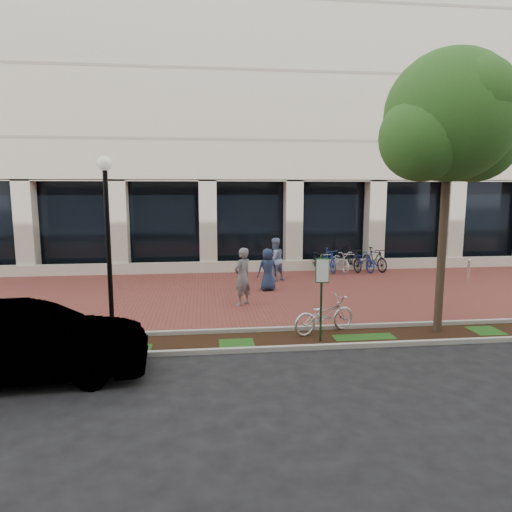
{
  "coord_description": "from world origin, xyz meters",
  "views": [
    {
      "loc": [
        -2.23,
        -16.28,
        3.84
      ],
      "look_at": [
        -0.42,
        -0.8,
        1.52
      ],
      "focal_mm": 32.0,
      "sensor_mm": 36.0,
      "label": 1
    }
  ],
  "objects": [
    {
      "name": "lamppost",
      "position": [
        -4.57,
        -4.72,
        2.6
      ],
      "size": [
        0.36,
        0.36,
        4.62
      ],
      "color": "black",
      "rests_on": "ground"
    },
    {
      "name": "pedestrian_mid",
      "position": [
        0.72,
        2.28,
        0.9
      ],
      "size": [
        1.1,
        1.02,
        1.81
      ],
      "primitive_type": "imported",
      "rotation": [
        0.0,
        0.0,
        3.64
      ],
      "color": "#7D90BB",
      "rests_on": "ground"
    },
    {
      "name": "parking_sign",
      "position": [
        0.67,
        -5.46,
        1.44
      ],
      "size": [
        0.34,
        0.07,
        2.23
      ],
      "rotation": [
        0.0,
        0.0,
        -0.18
      ],
      "color": "#153C1E",
      "rests_on": "ground"
    },
    {
      "name": "bollard",
      "position": [
        8.45,
        0.79,
        0.52
      ],
      "size": [
        0.12,
        0.12,
        1.03
      ],
      "color": "silver",
      "rests_on": "ground"
    },
    {
      "name": "pedestrian_left",
      "position": [
        -0.97,
        -1.58,
        0.96
      ],
      "size": [
        0.83,
        0.81,
        1.92
      ],
      "primitive_type": "imported",
      "rotation": [
        0.0,
        0.0,
        3.89
      ],
      "color": "slate",
      "rests_on": "ground"
    },
    {
      "name": "sedan_near_curb",
      "position": [
        -5.78,
        -7.07,
        0.77
      ],
      "size": [
        4.77,
        1.96,
        1.54
      ],
      "primitive_type": "imported",
      "rotation": [
        0.0,
        0.0,
        1.64
      ],
      "color": "silver",
      "rests_on": "ground"
    },
    {
      "name": "curb_plaza_side",
      "position": [
        0.0,
        -4.5,
        0.06
      ],
      "size": [
        40.0,
        0.12,
        0.12
      ],
      "primitive_type": "cube",
      "color": "#A5A69C",
      "rests_on": "ground"
    },
    {
      "name": "brick_plaza",
      "position": [
        0.0,
        0.0,
        0.01
      ],
      "size": [
        40.0,
        9.0,
        0.01
      ],
      "primitive_type": "cube",
      "color": "brown",
      "rests_on": "ground"
    },
    {
      "name": "locked_bicycle",
      "position": [
        0.95,
        -4.76,
        0.5
      ],
      "size": [
        2.01,
        1.32,
        1.0
      ],
      "primitive_type": "imported",
      "rotation": [
        0.0,
        0.0,
        1.95
      ],
      "color": "silver",
      "rests_on": "ground"
    },
    {
      "name": "curb_street_side",
      "position": [
        0.0,
        -6.0,
        0.06
      ],
      "size": [
        40.0,
        0.12,
        0.12
      ],
      "primitive_type": "cube",
      "color": "#A5A69C",
      "rests_on": "ground"
    },
    {
      "name": "street_tree",
      "position": [
        4.1,
        -4.96,
        5.44
      ],
      "size": [
        3.97,
        3.31,
        7.31
      ],
      "color": "#4D392C",
      "rests_on": "ground"
    },
    {
      "name": "near_office_building",
      "position": [
        0.0,
        10.47,
        10.05
      ],
      "size": [
        40.0,
        12.12,
        16.0
      ],
      "color": "beige",
      "rests_on": "ground"
    },
    {
      "name": "bike_rack_cluster",
      "position": [
        4.34,
        4.04,
        0.52
      ],
      "size": [
        3.61,
        1.99,
        1.1
      ],
      "rotation": [
        0.0,
        0.0,
        0.13
      ],
      "color": "black",
      "rests_on": "ground"
    },
    {
      "name": "ground",
      "position": [
        0.0,
        0.0,
        0.0
      ],
      "size": [
        120.0,
        120.0,
        0.0
      ],
      "primitive_type": "plane",
      "color": "black",
      "rests_on": "ground"
    },
    {
      "name": "planting_strip",
      "position": [
        0.0,
        -5.25,
        0.01
      ],
      "size": [
        40.0,
        1.5,
        0.01
      ],
      "primitive_type": "cube",
      "color": "black",
      "rests_on": "ground"
    },
    {
      "name": "pedestrian_right",
      "position": [
        0.17,
        0.49,
        0.8
      ],
      "size": [
        0.89,
        0.69,
        1.61
      ],
      "primitive_type": "imported",
      "rotation": [
        0.0,
        0.0,
        3.39
      ],
      "color": "#1C2947",
      "rests_on": "ground"
    }
  ]
}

